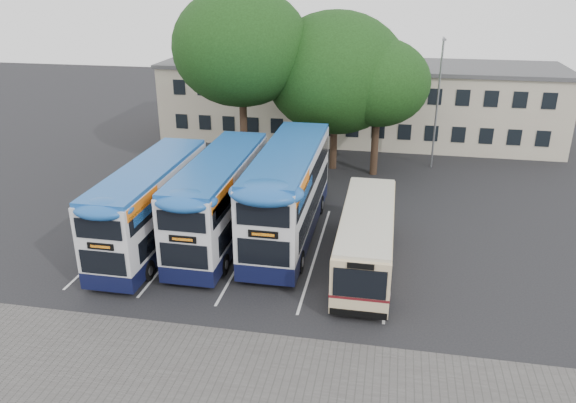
% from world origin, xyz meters
% --- Properties ---
extents(ground, '(120.00, 120.00, 0.00)m').
position_xyz_m(ground, '(0.00, 0.00, 0.00)').
color(ground, black).
rests_on(ground, ground).
extents(paving_strip, '(40.00, 6.00, 0.01)m').
position_xyz_m(paving_strip, '(-2.00, -5.00, 0.01)').
color(paving_strip, '#595654').
rests_on(paving_strip, ground).
extents(bay_lines, '(14.12, 11.00, 0.01)m').
position_xyz_m(bay_lines, '(-3.75, 5.00, 0.01)').
color(bay_lines, silver).
rests_on(bay_lines, ground).
extents(depot_building, '(32.40, 8.40, 6.20)m').
position_xyz_m(depot_building, '(0.00, 26.99, 3.15)').
color(depot_building, '#C3B29D').
rests_on(depot_building, ground).
extents(lamp_post, '(0.25, 1.05, 9.06)m').
position_xyz_m(lamp_post, '(6.00, 19.97, 5.08)').
color(lamp_post, gray).
rests_on(lamp_post, ground).
extents(tree_left, '(8.99, 8.99, 12.36)m').
position_xyz_m(tree_left, '(-6.96, 16.49, 8.53)').
color(tree_left, black).
rests_on(tree_left, ground).
extents(tree_mid, '(9.60, 9.60, 10.85)m').
position_xyz_m(tree_mid, '(-0.96, 18.43, 6.76)').
color(tree_mid, black).
rests_on(tree_mid, ground).
extents(tree_right, '(6.75, 6.75, 9.22)m').
position_xyz_m(tree_right, '(1.96, 17.68, 6.33)').
color(tree_right, black).
rests_on(tree_right, ground).
extents(bus_dd_left, '(2.49, 10.29, 4.29)m').
position_xyz_m(bus_dd_left, '(-8.51, 4.44, 2.36)').
color(bus_dd_left, black).
rests_on(bus_dd_left, ground).
extents(bus_dd_mid, '(2.58, 10.66, 4.44)m').
position_xyz_m(bus_dd_mid, '(-5.34, 5.75, 2.45)').
color(bus_dd_mid, black).
rests_on(bus_dd_mid, ground).
extents(bus_dd_right, '(2.78, 11.47, 4.78)m').
position_xyz_m(bus_dd_right, '(-2.00, 6.85, 2.63)').
color(bus_dd_right, black).
rests_on(bus_dd_right, ground).
extents(bus_single, '(2.43, 9.56, 2.85)m').
position_xyz_m(bus_single, '(2.23, 4.25, 1.62)').
color(bus_single, beige).
rests_on(bus_single, ground).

